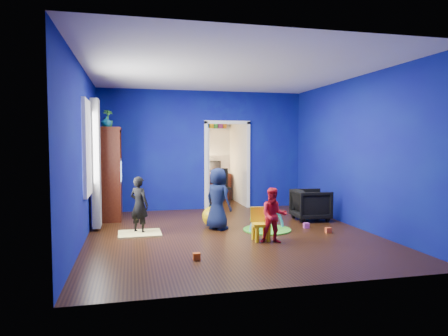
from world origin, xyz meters
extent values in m
cube|color=black|center=(0.00, 0.00, 0.00)|extent=(5.00, 5.50, 0.01)
cube|color=white|center=(0.00, 0.00, 2.90)|extent=(5.00, 5.50, 0.01)
cube|color=#0B0A74|center=(0.00, 2.75, 1.45)|extent=(5.00, 0.02, 2.90)
cube|color=#0B0A74|center=(0.00, -2.75, 1.45)|extent=(5.00, 0.02, 2.90)
cube|color=#0B0A74|center=(-2.50, 0.00, 1.45)|extent=(0.02, 5.50, 2.90)
cube|color=#0B0A74|center=(2.50, 0.00, 1.45)|extent=(0.02, 5.50, 2.90)
imported|color=black|center=(1.96, 0.83, 0.33)|extent=(0.76, 0.74, 0.66)
imported|color=black|center=(-1.60, 0.40, 0.52)|extent=(0.45, 0.43, 1.03)
imported|color=#10193C|center=(-0.15, 0.39, 0.58)|extent=(0.63, 0.68, 1.16)
imported|color=red|center=(0.53, -0.81, 0.45)|extent=(0.50, 0.43, 0.91)
imported|color=#0C5260|center=(-2.22, 1.70, 2.07)|extent=(0.26, 0.26, 0.22)
imported|color=#317F2E|center=(-2.22, 2.22, 2.16)|extent=(0.28, 0.28, 0.40)
cube|color=#40140A|center=(-2.22, 2.00, 0.98)|extent=(0.58, 1.14, 1.96)
cube|color=silver|center=(-2.18, 2.00, 1.02)|extent=(0.46, 0.70, 0.54)
cube|color=#F2E07A|center=(-1.60, 0.30, 0.01)|extent=(0.76, 0.62, 0.03)
sphere|color=yellow|center=(-0.20, 0.64, 0.20)|extent=(0.41, 0.41, 0.41)
cube|color=yellow|center=(0.38, -0.61, 0.25)|extent=(0.31, 0.31, 0.50)
cylinder|color=#438E20|center=(0.73, 0.10, 0.01)|extent=(0.89, 0.89, 0.02)
torus|color=#3F8CD8|center=(0.73, 0.10, 0.02)|extent=(0.77, 0.30, 0.80)
cube|color=white|center=(-2.48, 0.35, 1.55)|extent=(0.03, 0.95, 1.55)
cube|color=slate|center=(-2.37, 0.90, 1.25)|extent=(0.14, 0.42, 2.40)
cube|color=white|center=(0.60, 2.75, 1.05)|extent=(1.16, 0.10, 2.10)
cube|color=#3D140A|center=(0.60, 4.26, 0.38)|extent=(0.88, 0.44, 0.75)
cube|color=black|center=(0.60, 4.38, 0.95)|extent=(0.40, 0.05, 0.32)
sphere|color=#FFD88C|center=(0.32, 4.32, 0.93)|extent=(0.14, 0.14, 0.14)
cube|color=black|center=(0.60, 3.30, 0.46)|extent=(0.40, 0.40, 0.92)
cube|color=white|center=(0.60, 4.37, 2.02)|extent=(0.88, 0.24, 0.04)
cube|color=#DE5025|center=(1.75, -0.36, 0.05)|extent=(0.10, 0.08, 0.10)
sphere|color=#2689D8|center=(1.88, 0.82, 0.06)|extent=(0.11, 0.11, 0.11)
cube|color=#E4530C|center=(-0.85, -1.47, 0.05)|extent=(0.10, 0.08, 0.10)
sphere|color=green|center=(0.70, 0.92, 0.06)|extent=(0.11, 0.11, 0.11)
cube|color=#CA4BAE|center=(1.53, 0.11, 0.05)|extent=(0.10, 0.08, 0.10)
camera|label=1|loc=(-1.72, -6.91, 1.65)|focal=32.00mm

